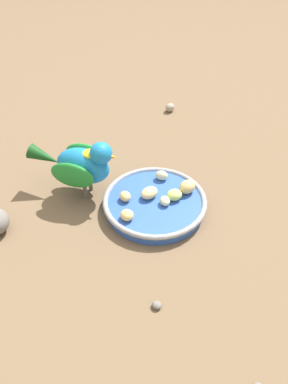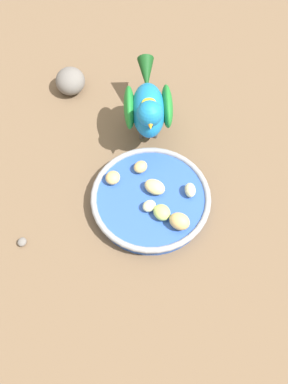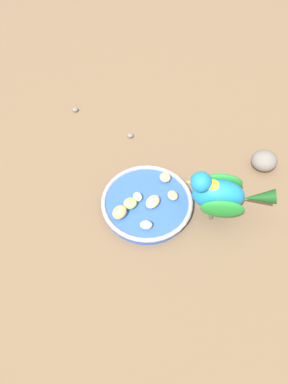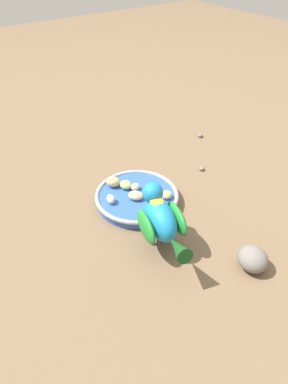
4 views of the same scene
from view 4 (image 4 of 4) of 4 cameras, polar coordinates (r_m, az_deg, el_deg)
ground_plane at (r=0.87m, az=-1.69°, el=-1.23°), size 4.00×4.00×0.00m
feeding_bowl at (r=0.85m, az=-1.33°, el=-0.95°), size 0.21×0.21×0.03m
apple_piece_0 at (r=0.82m, az=-5.44°, el=-1.34°), size 0.02×0.03×0.02m
apple_piece_1 at (r=0.84m, az=3.83°, el=-0.46°), size 0.04×0.04×0.02m
apple_piece_2 at (r=0.83m, az=-1.39°, el=-0.59°), size 0.05×0.05×0.02m
apple_piece_3 at (r=0.86m, az=-1.47°, el=0.87°), size 0.03×0.03×0.02m
apple_piece_4 at (r=0.87m, az=-5.23°, el=1.72°), size 0.05×0.05×0.03m
apple_piece_5 at (r=0.81m, az=0.96°, el=-2.26°), size 0.03×0.03×0.02m
apple_piece_6 at (r=0.87m, az=-3.08°, el=1.21°), size 0.04×0.04×0.02m
parrot at (r=0.70m, az=2.81°, el=-4.57°), size 0.11×0.19×0.14m
rock_large at (r=0.74m, az=17.79°, el=-10.65°), size 0.07×0.07×0.05m
pebble_1 at (r=0.99m, az=9.65°, el=3.91°), size 0.02×0.02×0.01m
pebble_2 at (r=1.15m, az=9.40°, el=9.34°), size 0.02×0.02×0.01m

